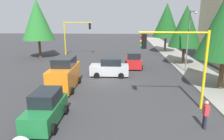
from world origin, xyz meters
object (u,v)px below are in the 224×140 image
tree_roadside_mid (186,26)px  car_silver (110,68)px  delivery_van_orange (64,74)px  car_green (46,109)px  pedestrian_crossing (205,114)px  car_red (134,61)px  traffic_signal_far_right (76,32)px  traffic_signal_near_left (178,54)px  street_lamp_curbside (189,35)px  tree_roadside_far (167,20)px  tree_opposite_side (37,20)px

tree_roadside_mid → car_silver: (6.00, -9.41, -4.17)m
tree_roadside_mid → delivery_van_orange: tree_roadside_mid is taller
car_green → pedestrian_crossing: bearing=88.6°
delivery_van_orange → car_silver: (-4.22, 3.79, -0.38)m
car_red → car_silver: 4.92m
delivery_van_orange → traffic_signal_far_right: bearing=-171.3°
traffic_signal_near_left → traffic_signal_far_right: 22.99m
street_lamp_curbside → traffic_signal_far_right: bearing=-124.9°
tree_roadside_mid → pedestrian_crossing: (16.78, -3.29, -4.16)m
traffic_signal_far_right → delivery_van_orange: size_ratio=1.15×
car_silver → car_green: bearing=-16.7°
tree_roadside_far → delivery_van_orange: tree_roadside_far is taller
tree_roadside_mid → car_red: (1.92, -6.67, -4.17)m
tree_opposite_side → delivery_van_orange: (14.22, 7.80, -4.52)m
car_red → pedestrian_crossing: car_red is taller
tree_roadside_far → delivery_van_orange: bearing=-32.1°
car_red → pedestrian_crossing: 15.24m
traffic_signal_far_right → street_lamp_curbside: street_lamp_curbside is taller
delivery_van_orange → car_green: size_ratio=1.19×
traffic_signal_far_right → car_red: size_ratio=1.41×
traffic_signal_near_left → pedestrian_crossing: (2.78, 1.05, -2.94)m
tree_opposite_side → pedestrian_crossing: 27.74m
street_lamp_curbside → car_green: (12.17, -11.79, -3.45)m
traffic_signal_far_right → car_red: (7.92, 9.00, -3.01)m
pedestrian_crossing → street_lamp_curbside: bearing=168.6°
tree_roadside_mid → tree_opposite_side: bearing=-100.8°
traffic_signal_near_left → street_lamp_curbside: size_ratio=0.77×
street_lamp_curbside → delivery_van_orange: street_lamp_curbside is taller
tree_opposite_side → pedestrian_crossing: (20.78, 17.71, -4.90)m
tree_roadside_far → car_silver: (16.00, -8.91, -4.76)m
tree_roadside_mid → car_green: 21.21m
car_green → car_silver: bearing=163.3°
traffic_signal_far_right → tree_roadside_far: bearing=104.8°
tree_roadside_far → tree_opposite_side: size_ratio=0.97×
traffic_signal_near_left → tree_opposite_side: 24.60m
street_lamp_curbside → tree_roadside_mid: tree_roadside_mid is taller
pedestrian_crossing → traffic_signal_far_right: bearing=-151.5°
tree_roadside_mid → car_red: tree_roadside_mid is taller
traffic_signal_near_left → street_lamp_curbside: street_lamp_curbside is taller
delivery_van_orange → car_red: delivery_van_orange is taller
traffic_signal_near_left → car_silver: size_ratio=1.32×
traffic_signal_far_right → car_silver: bearing=27.5°
traffic_signal_near_left → car_green: 9.12m
tree_roadside_mid → car_green: size_ratio=1.92×
tree_opposite_side → street_lamp_curbside: bearing=67.4°
traffic_signal_near_left → delivery_van_orange: traffic_signal_near_left is taller
traffic_signal_near_left → tree_roadside_far: (-24.00, 3.84, 1.81)m
traffic_signal_far_right → delivery_van_orange: 16.61m
tree_roadside_far → traffic_signal_far_right: bearing=-75.2°
car_red → car_silver: same height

